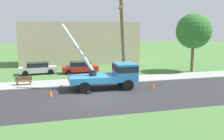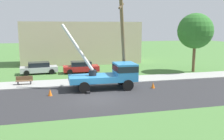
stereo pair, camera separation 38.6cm
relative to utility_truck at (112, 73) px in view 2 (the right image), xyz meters
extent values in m
plane|color=#477538|center=(-1.93, 9.22, -1.41)|extent=(120.00, 120.00, 0.00)
cube|color=#2B2B2D|center=(-1.93, -2.78, -1.40)|extent=(80.00, 8.76, 0.01)
cube|color=#9E9E99|center=(-1.93, 3.22, -1.36)|extent=(80.00, 3.23, 0.10)
cube|color=#2D84C6|center=(-1.80, 0.02, -0.38)|extent=(4.34, 2.48, 0.55)
cube|color=#2D84C6|center=(1.30, -0.04, 0.14)|extent=(1.94, 2.43, 1.60)
cube|color=#19232D|center=(1.30, -0.04, 0.49)|extent=(1.96, 2.46, 0.56)
cylinder|color=black|center=(-1.78, 0.02, 0.14)|extent=(0.70, 0.70, 0.50)
cylinder|color=silver|center=(-3.05, 0.69, 2.44)|extent=(2.86, 1.70, 4.26)
cube|color=black|center=(-2.43, -1.42, -1.31)|extent=(0.31, 0.31, 0.20)
cube|color=black|center=(-2.38, 1.48, -1.31)|extent=(0.31, 0.31, 0.20)
cylinder|color=black|center=(1.23, -1.24, -0.91)|extent=(1.00, 0.30, 1.00)
cylinder|color=black|center=(1.28, 1.16, -0.91)|extent=(1.00, 0.30, 1.00)
cylinder|color=black|center=(-2.74, -1.16, -0.91)|extent=(1.00, 0.30, 1.00)
cylinder|color=black|center=(-2.69, 1.24, -0.91)|extent=(1.00, 0.30, 1.00)
cylinder|color=brown|center=(1.41, 1.06, 2.90)|extent=(1.63, 2.75, 8.70)
cube|color=brown|center=(0.95, 0.18, 6.17)|extent=(0.96, 1.64, 0.68)
cone|color=orange|center=(3.80, -0.94, -1.13)|extent=(0.36, 0.36, 0.56)
cone|color=orange|center=(-5.64, -1.28, -1.13)|extent=(0.36, 0.36, 0.56)
cube|color=#B7B7BF|center=(-6.85, 9.28, -0.86)|extent=(4.52, 2.12, 0.65)
cube|color=black|center=(-6.85, 9.28, -0.26)|extent=(2.58, 1.83, 0.55)
cylinder|color=black|center=(-5.34, 8.49, -1.09)|extent=(0.64, 0.22, 0.64)
cylinder|color=black|center=(-5.47, 10.29, -1.09)|extent=(0.64, 0.22, 0.64)
cylinder|color=black|center=(-8.23, 8.28, -1.09)|extent=(0.64, 0.22, 0.64)
cylinder|color=black|center=(-8.37, 10.07, -1.09)|extent=(0.64, 0.22, 0.64)
cube|color=#B21E1E|center=(-1.76, 8.67, -0.86)|extent=(4.43, 1.88, 0.65)
cube|color=black|center=(-1.76, 8.67, -0.26)|extent=(2.49, 1.70, 0.55)
cylinder|color=black|center=(-0.33, 7.74, -1.09)|extent=(0.64, 0.22, 0.64)
cylinder|color=black|center=(-0.30, 9.54, -1.09)|extent=(0.64, 0.22, 0.64)
cylinder|color=black|center=(-3.23, 7.79, -1.09)|extent=(0.64, 0.22, 0.64)
cylinder|color=black|center=(-3.20, 9.59, -1.09)|extent=(0.64, 0.22, 0.64)
cube|color=brown|center=(-8.06, 3.22, -0.96)|extent=(1.60, 0.44, 0.06)
cube|color=brown|center=(-8.06, 3.42, -0.71)|extent=(1.60, 0.06, 0.40)
cube|color=#333338|center=(-8.66, 3.22, -1.18)|extent=(0.10, 0.40, 0.45)
cube|color=#333338|center=(-7.46, 3.22, -1.18)|extent=(0.10, 0.40, 0.45)
cylinder|color=brown|center=(12.24, 5.85, 1.01)|extent=(0.36, 0.36, 4.83)
sphere|color=#2D6B28|center=(12.24, 5.85, 3.76)|extent=(4.41, 4.41, 4.41)
cube|color=#C6B293|center=(-0.56, 17.52, 1.79)|extent=(18.00, 6.00, 6.40)
camera|label=1|loc=(-5.97, -22.31, 4.38)|focal=40.44mm
camera|label=2|loc=(-5.60, -22.41, 4.38)|focal=40.44mm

